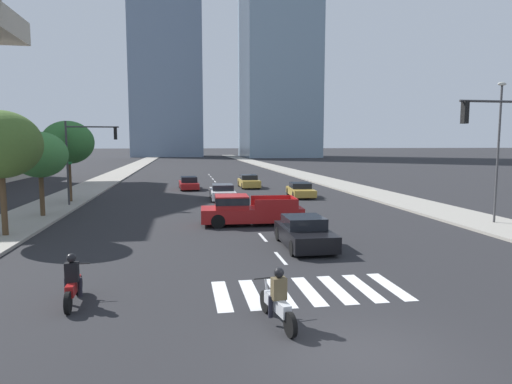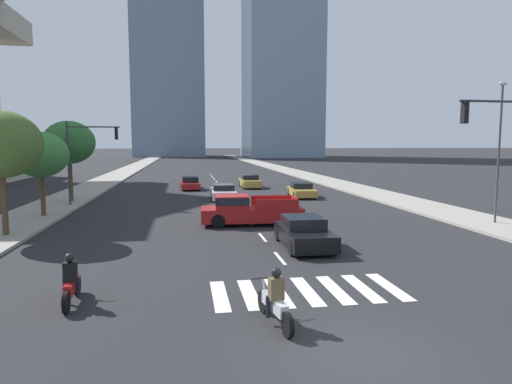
% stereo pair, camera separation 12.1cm
% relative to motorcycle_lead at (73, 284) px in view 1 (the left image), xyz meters
% --- Properties ---
extents(ground_plane, '(800.00, 800.00, 0.00)m').
position_rel_motorcycle_lead_xyz_m(ground_plane, '(6.91, -4.25, -0.58)').
color(ground_plane, '#232326').
extents(sidewalk_east, '(4.00, 260.00, 0.15)m').
position_rel_motorcycle_lead_xyz_m(sidewalk_east, '(19.98, 25.75, -0.51)').
color(sidewalk_east, gray).
rests_on(sidewalk_east, ground).
extents(sidewalk_west, '(4.00, 260.00, 0.15)m').
position_rel_motorcycle_lead_xyz_m(sidewalk_west, '(-6.17, 25.75, -0.51)').
color(sidewalk_west, gray).
rests_on(sidewalk_west, ground).
extents(crosswalk_near, '(5.85, 2.76, 0.01)m').
position_rel_motorcycle_lead_xyz_m(crosswalk_near, '(6.91, 0.01, -0.58)').
color(crosswalk_near, silver).
rests_on(crosswalk_near, ground).
extents(lane_divider_center, '(0.14, 50.00, 0.01)m').
position_rel_motorcycle_lead_xyz_m(lane_divider_center, '(6.91, 28.01, -0.58)').
color(lane_divider_center, silver).
rests_on(lane_divider_center, ground).
extents(motorcycle_lead, '(0.70, 2.13, 1.49)m').
position_rel_motorcycle_lead_xyz_m(motorcycle_lead, '(0.00, 0.00, 0.00)').
color(motorcycle_lead, black).
rests_on(motorcycle_lead, ground).
extents(motorcycle_trailing, '(0.74, 2.23, 1.49)m').
position_rel_motorcycle_lead_xyz_m(motorcycle_trailing, '(5.42, -2.33, -0.00)').
color(motorcycle_trailing, black).
rests_on(motorcycle_trailing, ground).
extents(pickup_truck, '(5.74, 2.34, 1.67)m').
position_rel_motorcycle_lead_xyz_m(pickup_truck, '(6.62, 11.50, 0.23)').
color(pickup_truck, maroon).
rests_on(pickup_truck, ground).
extents(sedan_gold_0, '(2.18, 4.65, 1.18)m').
position_rel_motorcycle_lead_xyz_m(sedan_gold_0, '(13.04, 23.76, -0.03)').
color(sedan_gold_0, '#B28E38').
rests_on(sedan_gold_0, ground).
extents(sedan_red_1, '(1.99, 4.78, 1.26)m').
position_rel_motorcycle_lead_xyz_m(sedan_red_1, '(3.69, 31.62, -0.00)').
color(sedan_red_1, maroon).
rests_on(sedan_red_1, ground).
extents(sedan_gold_2, '(1.88, 4.24, 1.31)m').
position_rel_motorcycle_lead_xyz_m(sedan_gold_2, '(9.83, 32.27, 0.02)').
color(sedan_gold_2, '#B28E38').
rests_on(sedan_gold_2, ground).
extents(sedan_black_3, '(1.97, 4.26, 1.34)m').
position_rel_motorcycle_lead_xyz_m(sedan_black_3, '(8.36, 5.73, 0.03)').
color(sedan_black_3, black).
rests_on(sedan_black_3, ground).
extents(sedan_white_4, '(2.00, 4.74, 1.26)m').
position_rel_motorcycle_lead_xyz_m(sedan_white_4, '(6.27, 22.91, 0.01)').
color(sedan_white_4, silver).
rests_on(sedan_white_4, ground).
extents(traffic_signal_far, '(3.92, 0.28, 5.96)m').
position_rel_motorcycle_lead_xyz_m(traffic_signal_far, '(-3.66, 20.48, 3.61)').
color(traffic_signal_far, '#333335').
rests_on(traffic_signal_far, sidewalk_west).
extents(street_lamp_east, '(0.50, 0.24, 7.70)m').
position_rel_motorcycle_lead_xyz_m(street_lamp_east, '(20.28, 9.15, 4.02)').
color(street_lamp_east, '#3F3F42').
rests_on(street_lamp_east, sidewalk_east).
extents(street_tree_nearest, '(3.78, 3.78, 5.96)m').
position_rel_motorcycle_lead_xyz_m(street_tree_nearest, '(-5.37, 9.87, 3.90)').
color(street_tree_nearest, '#4C3823').
rests_on(street_tree_nearest, sidewalk_west).
extents(street_tree_second, '(3.25, 3.25, 5.10)m').
position_rel_motorcycle_lead_xyz_m(street_tree_second, '(-5.37, 15.73, 3.27)').
color(street_tree_second, '#4C3823').
rests_on(street_tree_second, sidewalk_west).
extents(street_tree_third, '(3.80, 3.80, 6.08)m').
position_rel_motorcycle_lead_xyz_m(street_tree_third, '(-5.37, 22.60, 4.02)').
color(street_tree_third, '#4C3823').
rests_on(street_tree_third, sidewalk_west).
extents(office_tower_left_skyline, '(23.55, 21.05, 109.35)m').
position_rel_motorcycle_lead_xyz_m(office_tower_left_skyline, '(-1.76, 145.62, 47.95)').
color(office_tower_left_skyline, slate).
rests_on(office_tower_left_skyline, ground).
extents(office_tower_center_skyline, '(23.24, 27.74, 104.81)m').
position_rel_motorcycle_lead_xyz_m(office_tower_center_skyline, '(34.93, 134.86, 47.58)').
color(office_tower_center_skyline, '#7A93A8').
rests_on(office_tower_center_skyline, ground).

